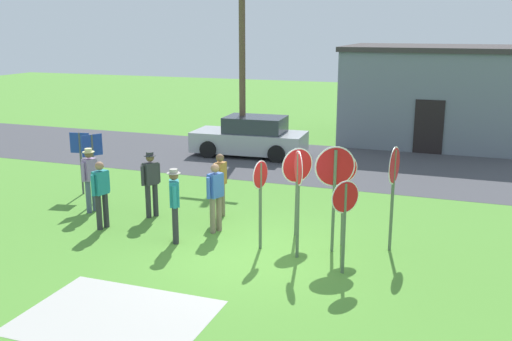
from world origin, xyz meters
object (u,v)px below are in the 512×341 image
person_near_signs (220,182)px  info_panel_middle (93,156)px  stop_sign_far_back (335,179)px  person_in_dark_shirt (215,194)px  person_holding_notes (90,176)px  utility_pole (242,48)px  parked_car_on_street (251,138)px  person_in_teal (150,179)px  person_on_left (101,191)px  info_panel_leftmost (80,152)px  person_in_blue (175,201)px  stop_sign_rear_right (297,176)px  stop_sign_nearest (394,180)px  stop_sign_low_front (343,185)px  stop_sign_tallest (298,186)px  stop_sign_rear_left (345,212)px  stop_sign_center_cluster (260,190)px

person_near_signs → info_panel_middle: (-3.84, -0.01, 0.40)m
stop_sign_far_back → person_near_signs: size_ratio=1.42×
person_in_dark_shirt → person_near_signs: same height
person_near_signs → person_holding_notes: bearing=-167.6°
info_panel_middle → person_in_dark_shirt: bearing=-14.2°
utility_pole → person_near_signs: bearing=-73.1°
parked_car_on_street → person_in_teal: bearing=-88.8°
person_on_left → info_panel_leftmost: (-2.32, 2.39, 0.32)m
person_in_blue → stop_sign_rear_right: bearing=28.4°
stop_sign_nearest → stop_sign_low_front: 1.10m
stop_sign_tallest → info_panel_leftmost: (-7.34, 2.56, -0.33)m
person_in_blue → stop_sign_far_back: bearing=10.0°
stop_sign_far_back → person_in_dark_shirt: 3.05m
parked_car_on_street → stop_sign_far_back: bearing=-59.3°
person_on_left → person_in_dark_shirt: (2.73, 0.72, 0.00)m
stop_sign_far_back → stop_sign_rear_right: bearing=145.0°
stop_sign_nearest → info_panel_middle: stop_sign_nearest is taller
info_panel_leftmost → info_panel_middle: info_panel_middle is taller
person_in_teal → person_near_signs: person_in_teal is taller
stop_sign_rear_left → person_in_dark_shirt: size_ratio=1.15×
stop_sign_rear_left → person_in_blue: size_ratio=1.11×
person_holding_notes → stop_sign_rear_left: bearing=-13.3°
parked_car_on_street → info_panel_leftmost: bearing=-112.9°
stop_sign_rear_left → stop_sign_low_front: stop_sign_low_front is taller
stop_sign_rear_left → stop_sign_low_front: (-0.35, 1.55, 0.12)m
utility_pole → stop_sign_nearest: (6.73, -8.30, -2.41)m
person_near_signs → info_panel_leftmost: 4.75m
stop_sign_rear_right → person_in_blue: bearing=-151.6°
info_panel_middle → person_in_teal: bearing=-14.9°
info_panel_middle → stop_sign_low_front: bearing=-6.9°
stop_sign_rear_right → person_on_left: stop_sign_rear_right is taller
stop_sign_nearest → stop_sign_far_back: stop_sign_far_back is taller
utility_pole → stop_sign_rear_right: (4.50, -8.11, -2.58)m
utility_pole → stop_sign_nearest: utility_pole is taller
stop_sign_center_cluster → person_in_blue: (-1.98, -0.28, -0.37)m
stop_sign_nearest → info_panel_middle: (-8.31, 0.84, -0.28)m
stop_sign_low_front → person_on_left: size_ratio=1.25×
person_on_left → stop_sign_far_back: bearing=4.0°
stop_sign_low_front → person_in_blue: (-3.65, -1.13, -0.44)m
person_near_signs → parked_car_on_street: bearing=104.4°
person_holding_notes → stop_sign_rear_right: bearing=0.9°
stop_sign_rear_right → person_holding_notes: (-5.68, -0.09, -0.48)m
info_panel_middle → person_in_blue: bearing=-29.3°
stop_sign_center_cluster → person_holding_notes: stop_sign_center_cluster is taller
stop_sign_nearest → info_panel_leftmost: 9.29m
person_in_dark_shirt → parked_car_on_street: bearing=104.8°
utility_pole → stop_sign_rear_left: bearing=-58.8°
stop_sign_far_back → stop_sign_tallest: size_ratio=1.02×
stop_sign_rear_left → stop_sign_rear_right: bearing=129.8°
stop_sign_center_cluster → person_holding_notes: 5.25m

